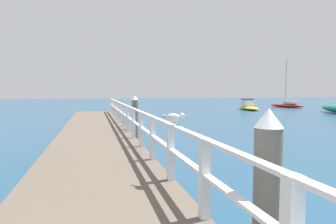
# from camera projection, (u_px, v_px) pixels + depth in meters

# --- Properties ---
(pier_deck) EXTENTS (2.72, 23.97, 0.40)m
(pier_deck) POSITION_uv_depth(u_px,v_px,m) (95.00, 138.00, 10.95)
(pier_deck) COLOR brown
(pier_deck) RESTS_ON ground_plane
(pier_railing) EXTENTS (0.12, 22.49, 1.03)m
(pier_railing) POSITION_uv_depth(u_px,v_px,m) (128.00, 116.00, 11.22)
(pier_railing) COLOR white
(pier_railing) RESTS_ON pier_deck
(dock_piling_near) EXTENTS (0.29, 0.29, 1.83)m
(dock_piling_near) POSITION_uv_depth(u_px,v_px,m) (267.00, 196.00, 2.90)
(dock_piling_near) COLOR #6B6056
(dock_piling_near) RESTS_ON ground_plane
(dock_piling_far) EXTENTS (0.29, 0.29, 1.83)m
(dock_piling_far) POSITION_uv_depth(u_px,v_px,m) (135.00, 117.00, 11.96)
(dock_piling_far) COLOR #6B6056
(dock_piling_far) RESTS_ON ground_plane
(seagull_foreground) EXTENTS (0.34, 0.39, 0.21)m
(seagull_foreground) POSITION_uv_depth(u_px,v_px,m) (174.00, 117.00, 4.85)
(seagull_foreground) COLOR white
(seagull_foreground) RESTS_ON pier_railing
(boat_0) EXTENTS (2.90, 4.69, 5.92)m
(boat_0) POSITION_uv_depth(u_px,v_px,m) (287.00, 105.00, 34.76)
(boat_0) COLOR red
(boat_0) RESTS_ON ground_plane
(boat_2) EXTENTS (2.20, 4.57, 1.20)m
(boat_2) POSITION_uv_depth(u_px,v_px,m) (248.00, 106.00, 30.40)
(boat_2) COLOR gold
(boat_2) RESTS_ON ground_plane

